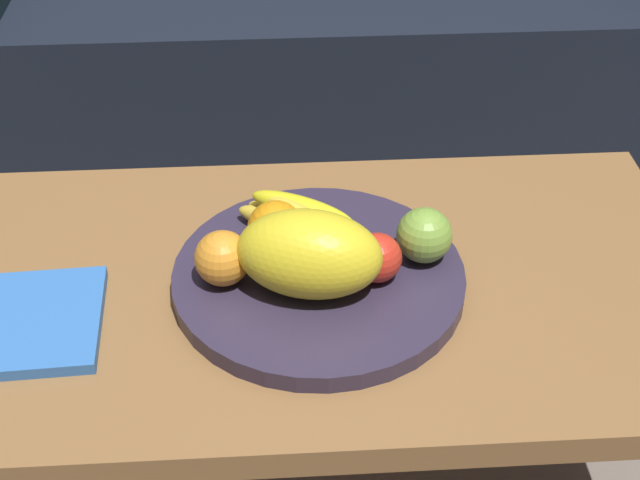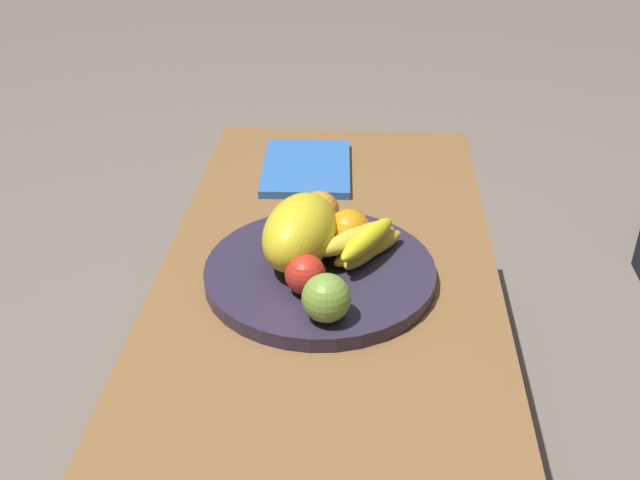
% 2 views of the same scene
% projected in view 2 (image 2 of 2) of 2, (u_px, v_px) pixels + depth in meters
% --- Properties ---
extents(ground_plane, '(8.00, 8.00, 0.00)m').
position_uv_depth(ground_plane, '(328.00, 439.00, 1.50)').
color(ground_plane, '#71665C').
extents(coffee_table, '(1.13, 0.57, 0.42)m').
position_uv_depth(coffee_table, '(329.00, 285.00, 1.30)').
color(coffee_table, brown).
rests_on(coffee_table, ground_plane).
extents(fruit_bowl, '(0.38, 0.38, 0.03)m').
position_uv_depth(fruit_bowl, '(320.00, 273.00, 1.22)').
color(fruit_bowl, '#2F273D').
rests_on(fruit_bowl, coffee_table).
extents(melon_large_front, '(0.20, 0.15, 0.11)m').
position_uv_depth(melon_large_front, '(300.00, 232.00, 1.20)').
color(melon_large_front, yellow).
rests_on(melon_large_front, fruit_bowl).
extents(orange_front, '(0.07, 0.07, 0.07)m').
position_uv_depth(orange_front, '(349.00, 231.00, 1.24)').
color(orange_front, orange).
rests_on(orange_front, fruit_bowl).
extents(orange_left, '(0.07, 0.07, 0.07)m').
position_uv_depth(orange_left, '(319.00, 211.00, 1.30)').
color(orange_left, orange).
rests_on(orange_left, fruit_bowl).
extents(apple_front, '(0.06, 0.06, 0.06)m').
position_uv_depth(apple_front, '(305.00, 274.00, 1.14)').
color(apple_front, red).
rests_on(apple_front, fruit_bowl).
extents(apple_left, '(0.07, 0.07, 0.07)m').
position_uv_depth(apple_left, '(326.00, 298.00, 1.08)').
color(apple_left, '#79A43C').
rests_on(apple_left, fruit_bowl).
extents(banana_bunch, '(0.17, 0.15, 0.06)m').
position_uv_depth(banana_bunch, '(365.00, 243.00, 1.22)').
color(banana_bunch, yellow).
rests_on(banana_bunch, fruit_bowl).
extents(magazine, '(0.26, 0.19, 0.02)m').
position_uv_depth(magazine, '(307.00, 168.00, 1.57)').
color(magazine, '#326BBD').
rests_on(magazine, coffee_table).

